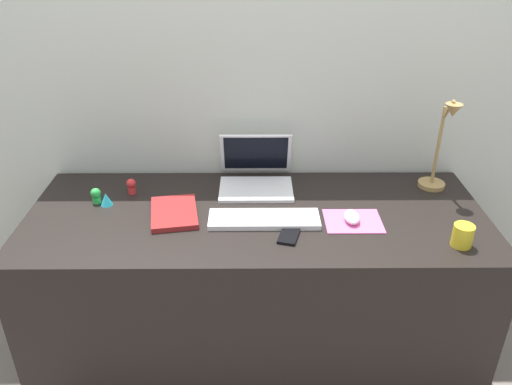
# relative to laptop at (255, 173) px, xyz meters

# --- Properties ---
(ground_plane) EXTENTS (6.00, 6.00, 0.00)m
(ground_plane) POSITION_rel_laptop_xyz_m (0.00, -0.24, -0.79)
(ground_plane) COLOR slate
(back_wall) EXTENTS (2.95, 0.05, 1.50)m
(back_wall) POSITION_rel_laptop_xyz_m (0.00, 0.15, -0.04)
(back_wall) COLOR beige
(back_wall) RESTS_ON ground_plane
(desk) EXTENTS (1.75, 0.70, 0.74)m
(desk) POSITION_rel_laptop_xyz_m (0.00, -0.24, -0.42)
(desk) COLOR black
(desk) RESTS_ON ground_plane
(laptop) EXTENTS (0.30, 0.28, 0.20)m
(laptop) POSITION_rel_laptop_xyz_m (0.00, 0.00, 0.00)
(laptop) COLOR white
(laptop) RESTS_ON desk
(keyboard) EXTENTS (0.41, 0.13, 0.02)m
(keyboard) POSITION_rel_laptop_xyz_m (0.03, -0.30, -0.04)
(keyboard) COLOR white
(keyboard) RESTS_ON desk
(mousepad) EXTENTS (0.21, 0.17, 0.00)m
(mousepad) POSITION_rel_laptop_xyz_m (0.36, -0.30, -0.05)
(mousepad) COLOR pink
(mousepad) RESTS_ON desk
(mouse) EXTENTS (0.06, 0.10, 0.03)m
(mouse) POSITION_rel_laptop_xyz_m (0.36, -0.31, -0.03)
(mouse) COLOR white
(mouse) RESTS_ON mousepad
(cell_phone) EXTENTS (0.10, 0.14, 0.01)m
(cell_phone) POSITION_rel_laptop_xyz_m (0.12, -0.40, -0.05)
(cell_phone) COLOR black
(cell_phone) RESTS_ON desk
(desk_lamp) EXTENTS (0.11, 0.17, 0.40)m
(desk_lamp) POSITION_rel_laptop_xyz_m (0.74, -0.06, 0.13)
(desk_lamp) COLOR #A5844C
(desk_lamp) RESTS_ON desk
(notebook_pad) EXTENTS (0.21, 0.26, 0.02)m
(notebook_pad) POSITION_rel_laptop_xyz_m (-0.31, -0.25, -0.04)
(notebook_pad) COLOR maroon
(notebook_pad) RESTS_ON desk
(coffee_mug) EXTENTS (0.07, 0.07, 0.08)m
(coffee_mug) POSITION_rel_laptop_xyz_m (0.71, -0.46, -0.01)
(coffee_mug) COLOR yellow
(coffee_mug) RESTS_ON desk
(toy_figurine_red) EXTENTS (0.04, 0.04, 0.07)m
(toy_figurine_red) POSITION_rel_laptop_xyz_m (-0.50, -0.08, -0.02)
(toy_figurine_red) COLOR red
(toy_figurine_red) RESTS_ON desk
(toy_figurine_green) EXTENTS (0.04, 0.04, 0.06)m
(toy_figurine_green) POSITION_rel_laptop_xyz_m (-0.63, -0.16, -0.02)
(toy_figurine_green) COLOR green
(toy_figurine_green) RESTS_ON desk
(toy_figurine_cyan) EXTENTS (0.05, 0.05, 0.05)m
(toy_figurine_cyan) POSITION_rel_laptop_xyz_m (-0.58, -0.17, -0.03)
(toy_figurine_cyan) COLOR #28B7CC
(toy_figurine_cyan) RESTS_ON desk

